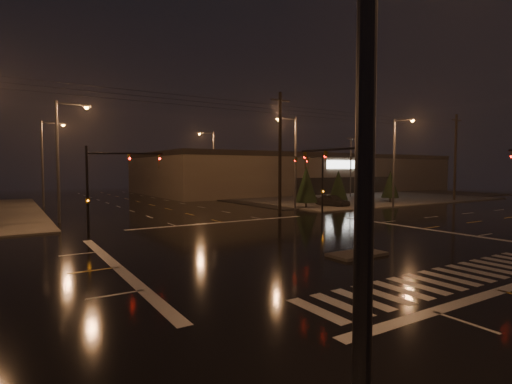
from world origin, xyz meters
TOP-DOWN VIEW (x-y plane):
  - ground at (0.00, 0.00)m, footprint 140.00×140.00m
  - sidewalk_ne at (30.00, 30.00)m, footprint 36.00×36.00m
  - median_island at (0.00, -4.00)m, footprint 3.00×1.60m
  - crosswalk at (0.00, -9.00)m, footprint 15.00×2.60m
  - stop_bar_near at (0.00, -11.00)m, footprint 16.00×0.50m
  - stop_bar_far at (0.00, 11.00)m, footprint 16.00×0.50m
  - parking_lot at (35.00, 28.00)m, footprint 50.00×24.00m
  - retail_building at (35.00, 45.99)m, footprint 60.20×28.30m
  - signal_mast_median at (0.00, -3.07)m, footprint 0.25×4.59m
  - signal_mast_ne at (9.50, 10.14)m, footprint 4.84×1.86m
  - signal_mast_nw at (-9.50, 10.14)m, footprint 4.84×1.86m
  - streetlight_0 at (-11.18, -15.00)m, footprint 2.77×0.32m
  - streetlight_1 at (-11.18, 18.00)m, footprint 2.77×0.32m
  - streetlight_2 at (-11.18, 34.00)m, footprint 2.77×0.32m
  - streetlight_3 at (11.18, 16.00)m, footprint 2.77×0.32m
  - streetlight_4 at (11.18, 36.00)m, footprint 2.77×0.32m
  - streetlight_6 at (22.00, 11.18)m, footprint 0.32×2.77m
  - utility_pole_1 at (8.00, 14.00)m, footprint 2.20×0.32m
  - utility_pole_2 at (38.00, 14.00)m, footprint 2.20×0.32m
  - conifer_0 at (13.45, 16.54)m, footprint 2.58×2.58m
  - conifer_1 at (18.65, 16.85)m, footprint 2.32×2.32m
  - conifer_2 at (27.39, 16.34)m, footprint 2.25×2.25m
  - car_parked at (17.43, 16.50)m, footprint 2.27×4.53m

SIDE VIEW (x-z plane):
  - ground at x=0.00m, z-range 0.00..0.00m
  - crosswalk at x=0.00m, z-range 0.00..0.01m
  - stop_bar_near at x=0.00m, z-range 0.00..0.01m
  - stop_bar_far at x=0.00m, z-range 0.00..0.01m
  - parking_lot at x=35.00m, z-range 0.00..0.08m
  - sidewalk_ne at x=30.00m, z-range 0.00..0.12m
  - median_island at x=0.00m, z-range 0.00..0.15m
  - car_parked at x=17.43m, z-range 0.00..1.48m
  - conifer_2 at x=27.39m, z-range 0.35..4.57m
  - conifer_1 at x=18.65m, z-range 0.35..4.67m
  - conifer_0 at x=13.45m, z-range 0.35..5.08m
  - signal_mast_median at x=0.00m, z-range 0.75..6.75m
  - signal_mast_ne at x=9.50m, z-range 0.79..6.79m
  - signal_mast_nw at x=-9.50m, z-range 0.79..6.79m
  - retail_building at x=35.00m, z-range 0.24..7.44m
  - streetlight_0 at x=-11.18m, z-range 0.80..10.80m
  - streetlight_1 at x=-11.18m, z-range 0.80..10.80m
  - streetlight_2 at x=-11.18m, z-range 0.80..10.80m
  - streetlight_3 at x=11.18m, z-range 0.80..10.80m
  - streetlight_4 at x=11.18m, z-range 0.80..10.80m
  - streetlight_6 at x=22.00m, z-range 0.80..10.80m
  - utility_pole_1 at x=8.00m, z-range 0.13..12.13m
  - utility_pole_2 at x=38.00m, z-range 0.13..12.13m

